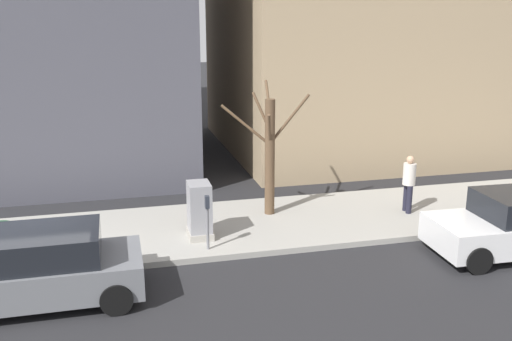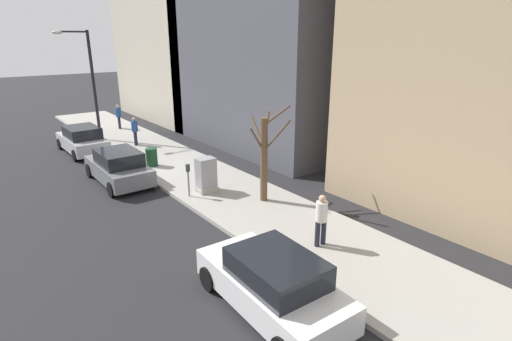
{
  "view_description": "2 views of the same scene",
  "coord_description": "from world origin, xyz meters",
  "px_view_note": "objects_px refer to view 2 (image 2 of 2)",
  "views": [
    {
      "loc": [
        -12.26,
        -1.99,
        5.6
      ],
      "look_at": [
        1.38,
        -5.42,
        1.78
      ],
      "focal_mm": 40.0,
      "sensor_mm": 36.0,
      "label": 1
    },
    {
      "loc": [
        -6.48,
        -17.53,
        6.27
      ],
      "look_at": [
        1.75,
        -6.74,
        1.72
      ],
      "focal_mm": 28.0,
      "sensor_mm": 36.0,
      "label": 2
    }
  ],
  "objects_px": {
    "streetlamp": "(88,77)",
    "pedestrian_far_corner": "(119,115)",
    "pedestrian_near_meter": "(321,217)",
    "bare_tree": "(264,156)",
    "parked_car_white": "(273,283)",
    "trash_bin": "(152,157)",
    "parking_meter": "(188,177)",
    "parked_car_grey": "(119,167)",
    "utility_box": "(206,175)",
    "parked_car_silver": "(83,140)",
    "pedestrian_midblock": "(135,129)"
  },
  "relations": [
    {
      "from": "parking_meter",
      "to": "streetlamp",
      "type": "height_order",
      "value": "streetlamp"
    },
    {
      "from": "trash_bin",
      "to": "parked_car_grey",
      "type": "bearing_deg",
      "value": -153.13
    },
    {
      "from": "streetlamp",
      "to": "pedestrian_far_corner",
      "type": "xyz_separation_m",
      "value": [
        2.32,
        2.36,
        -2.93
      ]
    },
    {
      "from": "parked_car_silver",
      "to": "bare_tree",
      "type": "distance_m",
      "value": 12.56
    },
    {
      "from": "bare_tree",
      "to": "trash_bin",
      "type": "relative_size",
      "value": 4.09
    },
    {
      "from": "pedestrian_near_meter",
      "to": "bare_tree",
      "type": "bearing_deg",
      "value": 82.98
    },
    {
      "from": "parked_car_silver",
      "to": "pedestrian_near_meter",
      "type": "distance_m",
      "value": 16.09
    },
    {
      "from": "parking_meter",
      "to": "streetlamp",
      "type": "distance_m",
      "value": 12.2
    },
    {
      "from": "streetlamp",
      "to": "pedestrian_far_corner",
      "type": "height_order",
      "value": "streetlamp"
    },
    {
      "from": "trash_bin",
      "to": "pedestrian_far_corner",
      "type": "distance_m",
      "value": 9.64
    },
    {
      "from": "parked_car_silver",
      "to": "utility_box",
      "type": "xyz_separation_m",
      "value": [
        2.3,
        -9.77,
        0.11
      ]
    },
    {
      "from": "utility_box",
      "to": "streetlamp",
      "type": "height_order",
      "value": "streetlamp"
    },
    {
      "from": "bare_tree",
      "to": "pedestrian_midblock",
      "type": "relative_size",
      "value": 2.22
    },
    {
      "from": "parked_car_grey",
      "to": "bare_tree",
      "type": "relative_size",
      "value": 1.14
    },
    {
      "from": "utility_box",
      "to": "pedestrian_near_meter",
      "type": "distance_m",
      "value": 6.09
    },
    {
      "from": "pedestrian_near_meter",
      "to": "parked_car_white",
      "type": "bearing_deg",
      "value": -150.48
    },
    {
      "from": "streetlamp",
      "to": "parked_car_white",
      "type": "bearing_deg",
      "value": -94.58
    },
    {
      "from": "parked_car_white",
      "to": "trash_bin",
      "type": "distance_m",
      "value": 12.21
    },
    {
      "from": "parked_car_grey",
      "to": "pedestrian_near_meter",
      "type": "relative_size",
      "value": 2.53
    },
    {
      "from": "parked_car_white",
      "to": "pedestrian_near_meter",
      "type": "bearing_deg",
      "value": 25.78
    },
    {
      "from": "utility_box",
      "to": "pedestrian_far_corner",
      "type": "height_order",
      "value": "pedestrian_far_corner"
    },
    {
      "from": "utility_box",
      "to": "parked_car_grey",
      "type": "bearing_deg",
      "value": 123.38
    },
    {
      "from": "parked_car_grey",
      "to": "trash_bin",
      "type": "relative_size",
      "value": 4.67
    },
    {
      "from": "parking_meter",
      "to": "bare_tree",
      "type": "distance_m",
      "value": 3.2
    },
    {
      "from": "parked_car_silver",
      "to": "pedestrian_far_corner",
      "type": "bearing_deg",
      "value": 48.97
    },
    {
      "from": "parked_car_white",
      "to": "bare_tree",
      "type": "bearing_deg",
      "value": 55.28
    },
    {
      "from": "parked_car_grey",
      "to": "pedestrian_near_meter",
      "type": "xyz_separation_m",
      "value": [
        2.84,
        -9.69,
        0.35
      ]
    },
    {
      "from": "parked_car_grey",
      "to": "bare_tree",
      "type": "height_order",
      "value": "bare_tree"
    },
    {
      "from": "parking_meter",
      "to": "parked_car_grey",
      "type": "bearing_deg",
      "value": 112.62
    },
    {
      "from": "parked_car_silver",
      "to": "bare_tree",
      "type": "bearing_deg",
      "value": -74.44
    },
    {
      "from": "parked_car_white",
      "to": "pedestrian_midblock",
      "type": "height_order",
      "value": "pedestrian_midblock"
    },
    {
      "from": "parked_car_silver",
      "to": "pedestrian_near_meter",
      "type": "relative_size",
      "value": 2.55
    },
    {
      "from": "utility_box",
      "to": "pedestrian_midblock",
      "type": "bearing_deg",
      "value": 86.79
    },
    {
      "from": "streetlamp",
      "to": "bare_tree",
      "type": "distance_m",
      "value": 14.29
    },
    {
      "from": "streetlamp",
      "to": "trash_bin",
      "type": "xyz_separation_m",
      "value": [
        0.62,
        -7.13,
        -3.42
      ]
    },
    {
      "from": "parking_meter",
      "to": "bare_tree",
      "type": "bearing_deg",
      "value": -44.34
    },
    {
      "from": "streetlamp",
      "to": "trash_bin",
      "type": "relative_size",
      "value": 7.22
    },
    {
      "from": "parked_car_grey",
      "to": "utility_box",
      "type": "bearing_deg",
      "value": -56.69
    },
    {
      "from": "parked_car_white",
      "to": "trash_bin",
      "type": "height_order",
      "value": "parked_car_white"
    },
    {
      "from": "parking_meter",
      "to": "parked_car_white",
      "type": "bearing_deg",
      "value": -103.05
    },
    {
      "from": "parking_meter",
      "to": "utility_box",
      "type": "relative_size",
      "value": 0.94
    },
    {
      "from": "parked_car_silver",
      "to": "utility_box",
      "type": "height_order",
      "value": "utility_box"
    },
    {
      "from": "bare_tree",
      "to": "trash_bin",
      "type": "xyz_separation_m",
      "value": [
        -1.73,
        6.82,
        -1.36
      ]
    },
    {
      "from": "trash_bin",
      "to": "pedestrian_far_corner",
      "type": "height_order",
      "value": "pedestrian_far_corner"
    },
    {
      "from": "parked_car_white",
      "to": "pedestrian_midblock",
      "type": "bearing_deg",
      "value": 81.44
    },
    {
      "from": "parked_car_white",
      "to": "pedestrian_near_meter",
      "type": "xyz_separation_m",
      "value": [
        3.0,
        1.32,
        0.35
      ]
    },
    {
      "from": "parked_car_white",
      "to": "trash_bin",
      "type": "bearing_deg",
      "value": 81.83
    },
    {
      "from": "pedestrian_near_meter",
      "to": "parked_car_grey",
      "type": "bearing_deg",
      "value": 112.02
    },
    {
      "from": "pedestrian_near_meter",
      "to": "pedestrian_far_corner",
      "type": "distance_m",
      "value": 20.2
    },
    {
      "from": "parked_car_white",
      "to": "streetlamp",
      "type": "distance_m",
      "value": 19.49
    }
  ]
}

